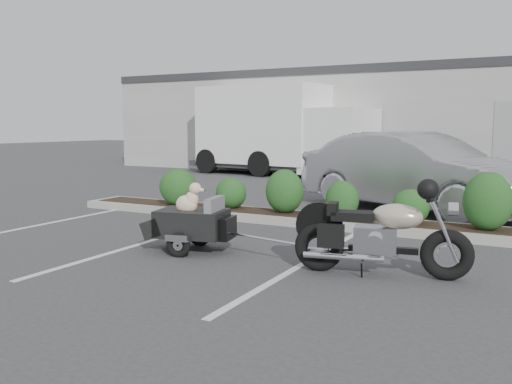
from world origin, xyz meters
The scene contains 8 objects.
ground centered at (0.00, 0.00, 0.00)m, with size 90.00×90.00×0.00m, color #38383A.
planter_kerb centered at (1.00, 2.20, 0.07)m, with size 12.00×1.00×0.15m, color #9E9E93.
building centered at (0.00, 17.00, 2.00)m, with size 26.00×10.00×4.00m, color #9EA099.
motorcycle centered at (2.24, -0.71, 0.49)m, with size 2.13×0.89×1.23m.
pet_trailer centered at (-0.54, -0.69, 0.43)m, with size 1.74×0.99×1.02m.
sedan centered at (1.60, 4.52, 0.85)m, with size 1.79×5.13×1.69m, color #ADAEB5.
dumpster centered at (-0.81, 10.15, 0.67)m, with size 2.38×2.01×1.33m.
delivery_truck centered at (-4.67, 11.18, 1.58)m, with size 7.41×3.24×3.29m.
Camera 1 is at (3.91, -7.12, 1.82)m, focal length 38.00 mm.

